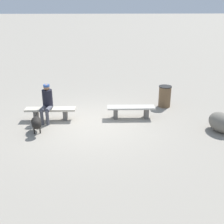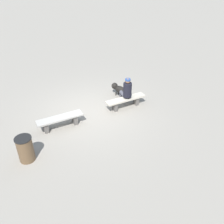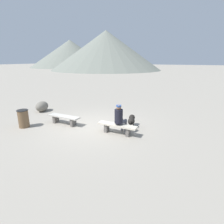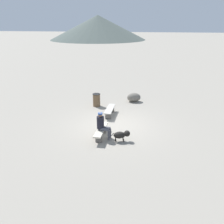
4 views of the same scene
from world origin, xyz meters
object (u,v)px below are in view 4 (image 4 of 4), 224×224
trash_bin (97,100)px  boulder (134,97)px  seated_person (102,124)px  dog (122,135)px  bench_right (101,131)px  bench_left (110,110)px

trash_bin → boulder: trash_bin is taller
seated_person → dog: 1.05m
bench_right → trash_bin: trash_bin is taller
bench_left → trash_bin: bearing=-141.0°
bench_left → bench_right: 2.84m
seated_person → trash_bin: (-4.36, -1.25, -0.31)m
bench_left → seated_person: size_ratio=1.31×
bench_right → trash_bin: bearing=-163.6°
bench_right → seated_person: (0.08, 0.08, 0.42)m
bench_left → trash_bin: (-1.45, -1.12, 0.12)m
dog → trash_bin: (-4.56, -2.20, 0.08)m
trash_bin → boulder: (-1.29, 2.35, -0.11)m
dog → trash_bin: trash_bin is taller
bench_right → dog: (0.27, 1.04, 0.02)m
bench_left → boulder: 3.00m
bench_left → boulder: (-2.74, 1.23, 0.00)m
bench_left → seated_person: seated_person is taller
dog → seated_person: bearing=153.8°
trash_bin → dog: bearing=25.8°
dog → bench_right: bearing=150.7°
bench_left → bench_right: size_ratio=0.97×
seated_person → dog: bearing=86.7°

